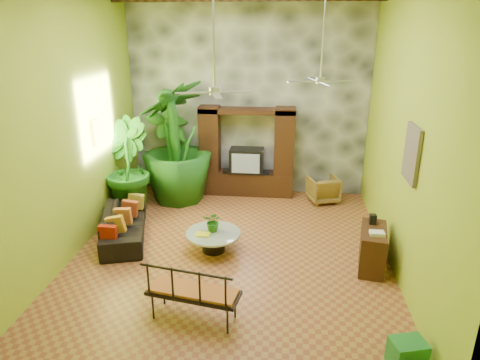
# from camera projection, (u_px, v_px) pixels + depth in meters

# --- Properties ---
(ground) EXTENTS (7.00, 7.00, 0.00)m
(ground) POSITION_uv_depth(u_px,v_px,m) (232.00, 253.00, 8.39)
(ground) COLOR brown
(ground) RESTS_ON ground
(back_wall) EXTENTS (6.00, 0.02, 5.00)m
(back_wall) POSITION_uv_depth(u_px,v_px,m) (248.00, 96.00, 10.79)
(back_wall) COLOR #A1B729
(back_wall) RESTS_ON ground
(left_wall) EXTENTS (0.02, 7.00, 5.00)m
(left_wall) POSITION_uv_depth(u_px,v_px,m) (68.00, 124.00, 7.83)
(left_wall) COLOR #A1B729
(left_wall) RESTS_ON ground
(right_wall) EXTENTS (0.02, 7.00, 5.00)m
(right_wall) POSITION_uv_depth(u_px,v_px,m) (406.00, 132.00, 7.22)
(right_wall) COLOR #A1B729
(right_wall) RESTS_ON ground
(stone_accent_wall) EXTENTS (5.98, 0.10, 4.98)m
(stone_accent_wall) POSITION_uv_depth(u_px,v_px,m) (248.00, 97.00, 10.73)
(stone_accent_wall) COLOR #3C4044
(stone_accent_wall) RESTS_ON ground
(entertainment_center) EXTENTS (2.40, 0.55, 2.30)m
(entertainment_center) POSITION_uv_depth(u_px,v_px,m) (247.00, 159.00, 10.98)
(entertainment_center) COLOR black
(entertainment_center) RESTS_ON ground
(ceiling_fan_front) EXTENTS (1.28, 1.28, 1.86)m
(ceiling_fan_front) POSITION_uv_depth(u_px,v_px,m) (215.00, 78.00, 6.86)
(ceiling_fan_front) COLOR #A9A9AE
(ceiling_fan_front) RESTS_ON ceiling
(ceiling_fan_back) EXTENTS (1.28, 1.28, 1.86)m
(ceiling_fan_back) POSITION_uv_depth(u_px,v_px,m) (321.00, 70.00, 8.17)
(ceiling_fan_back) COLOR #A9A9AE
(ceiling_fan_back) RESTS_ON ceiling
(wall_art_mask) EXTENTS (0.06, 0.32, 0.55)m
(wall_art_mask) POSITION_uv_depth(u_px,v_px,m) (96.00, 132.00, 8.89)
(wall_art_mask) COLOR yellow
(wall_art_mask) RESTS_ON left_wall
(wall_art_painting) EXTENTS (0.06, 0.70, 0.90)m
(wall_art_painting) POSITION_uv_depth(u_px,v_px,m) (412.00, 154.00, 6.73)
(wall_art_painting) COLOR #22577D
(wall_art_painting) RESTS_ON right_wall
(sofa) EXTENTS (1.36, 2.21, 0.60)m
(sofa) POSITION_uv_depth(u_px,v_px,m) (124.00, 225.00, 8.87)
(sofa) COLOR black
(sofa) RESTS_ON ground
(wicker_armchair) EXTENTS (0.88, 0.89, 0.64)m
(wicker_armchair) POSITION_uv_depth(u_px,v_px,m) (323.00, 189.00, 10.72)
(wicker_armchair) COLOR olive
(wicker_armchair) RESTS_ON ground
(tall_plant_a) EXTENTS (1.50, 1.40, 2.36)m
(tall_plant_a) POSITION_uv_depth(u_px,v_px,m) (171.00, 148.00, 11.12)
(tall_plant_a) COLOR #28681B
(tall_plant_a) RESTS_ON ground
(tall_plant_b) EXTENTS (1.55, 1.59, 2.25)m
(tall_plant_b) POSITION_uv_depth(u_px,v_px,m) (126.00, 167.00, 9.80)
(tall_plant_b) COLOR #1A5D18
(tall_plant_b) RESTS_ON ground
(tall_plant_c) EXTENTS (2.23, 2.23, 3.02)m
(tall_plant_c) POSITION_uv_depth(u_px,v_px,m) (176.00, 142.00, 10.42)
(tall_plant_c) COLOR #1C5A17
(tall_plant_c) RESTS_ON ground
(coffee_table) EXTENTS (1.07, 1.07, 0.40)m
(coffee_table) POSITION_uv_depth(u_px,v_px,m) (213.00, 239.00, 8.38)
(coffee_table) COLOR black
(coffee_table) RESTS_ON ground
(centerpiece_plant) EXTENTS (0.42, 0.38, 0.41)m
(centerpiece_plant) POSITION_uv_depth(u_px,v_px,m) (214.00, 221.00, 8.32)
(centerpiece_plant) COLOR #1E5717
(centerpiece_plant) RESTS_ON coffee_table
(yellow_tray) EXTENTS (0.28, 0.20, 0.03)m
(yellow_tray) POSITION_uv_depth(u_px,v_px,m) (203.00, 234.00, 8.23)
(yellow_tray) COLOR yellow
(yellow_tray) RESTS_ON coffee_table
(iron_bench) EXTENTS (1.45, 0.75, 0.57)m
(iron_bench) POSITION_uv_depth(u_px,v_px,m) (192.00, 291.00, 6.27)
(iron_bench) COLOR black
(iron_bench) RESTS_ON ground
(side_console) EXTENTS (0.59, 1.02, 0.77)m
(side_console) POSITION_uv_depth(u_px,v_px,m) (372.00, 249.00, 7.76)
(side_console) COLOR #3B1A12
(side_console) RESTS_ON ground
(green_bin) EXTENTS (0.51, 0.44, 0.38)m
(green_bin) POSITION_uv_depth(u_px,v_px,m) (407.00, 353.00, 5.57)
(green_bin) COLOR #1D702E
(green_bin) RESTS_ON ground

